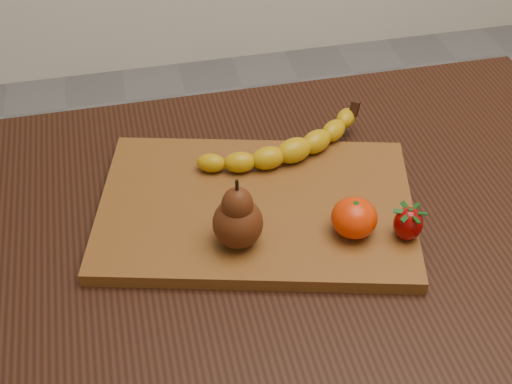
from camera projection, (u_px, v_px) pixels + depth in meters
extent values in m
cube|color=black|center=(309.00, 225.00, 1.05)|extent=(1.00, 0.70, 0.04)
cylinder|color=black|center=(45.00, 296.00, 1.44)|extent=(0.05, 0.05, 0.72)
cylinder|color=black|center=(457.00, 227.00, 1.59)|extent=(0.05, 0.05, 0.72)
cube|color=brown|center=(256.00, 208.00, 1.03)|extent=(0.51, 0.40, 0.02)
ellipsoid|color=red|center=(354.00, 218.00, 0.96)|extent=(0.07, 0.07, 0.05)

